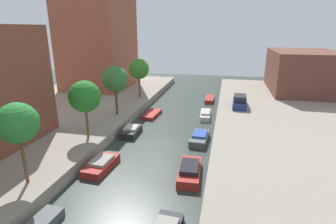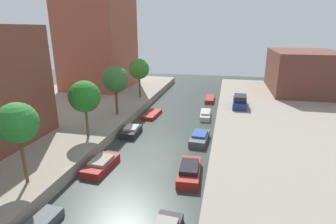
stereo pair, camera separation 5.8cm
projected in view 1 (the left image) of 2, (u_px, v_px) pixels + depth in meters
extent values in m
plane|color=#2D3833|center=(161.00, 144.00, 26.63)|extent=(84.00, 84.00, 0.00)
cube|color=gray|center=(29.00, 128.00, 29.58)|extent=(20.00, 64.00, 1.00)
cube|color=gray|center=(328.00, 154.00, 23.38)|extent=(20.00, 64.00, 1.00)
cube|color=brown|center=(98.00, 30.00, 45.46)|extent=(10.00, 11.84, 19.41)
cube|color=brown|center=(303.00, 71.00, 43.87)|extent=(10.00, 14.32, 6.52)
cylinder|color=brown|center=(24.00, 160.00, 17.68)|extent=(0.22, 0.22, 3.34)
sphere|color=#297C30|center=(17.00, 123.00, 16.91)|extent=(2.63, 2.63, 2.63)
cylinder|color=brown|center=(87.00, 122.00, 25.50)|extent=(0.25, 0.25, 2.92)
sphere|color=#247726|center=(85.00, 96.00, 24.75)|extent=(2.95, 2.95, 2.95)
cylinder|color=brown|center=(117.00, 101.00, 32.07)|extent=(0.31, 0.31, 3.25)
sphere|color=#346D33|center=(115.00, 79.00, 31.26)|extent=(3.08, 3.08, 3.08)
cylinder|color=brown|center=(139.00, 87.00, 40.18)|extent=(0.28, 0.28, 3.21)
sphere|color=#357B26|center=(139.00, 69.00, 39.39)|extent=(2.98, 2.98, 2.98)
cube|color=navy|center=(240.00, 103.00, 35.67)|extent=(1.90, 4.55, 0.88)
cube|color=#1E2328|center=(240.00, 98.00, 35.12)|extent=(1.63, 2.52, 0.72)
cube|color=maroon|center=(101.00, 165.00, 21.84)|extent=(1.84, 3.79, 0.61)
cube|color=gray|center=(101.00, 160.00, 21.80)|extent=(1.49, 2.12, 0.24)
cube|color=#232328|center=(131.00, 132.00, 28.88)|extent=(1.64, 3.23, 0.65)
cube|color=#B2ADA3|center=(131.00, 127.00, 28.85)|extent=(1.37, 1.79, 0.23)
cube|color=maroon|center=(152.00, 114.00, 35.06)|extent=(1.79, 4.07, 0.44)
cube|color=maroon|center=(190.00, 172.00, 20.76)|extent=(1.83, 4.24, 0.70)
cube|color=black|center=(190.00, 167.00, 20.48)|extent=(1.48, 2.36, 0.34)
cube|color=#4C5156|center=(200.00, 138.00, 27.07)|extent=(1.77, 3.82, 0.68)
cube|color=#2D4C9E|center=(200.00, 134.00, 27.08)|extent=(1.45, 2.12, 0.22)
cube|color=beige|center=(205.00, 115.00, 34.51)|extent=(1.44, 4.05, 0.62)
cube|color=#B2ADA3|center=(205.00, 112.00, 34.20)|extent=(1.16, 2.25, 0.25)
cube|color=maroon|center=(210.00, 99.00, 42.33)|extent=(1.37, 4.20, 0.58)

